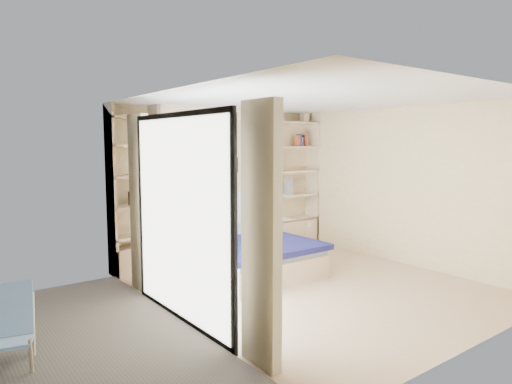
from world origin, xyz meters
TOP-DOWN VIEW (x-y plane):
  - ground at (0.00, 0.00)m, footprint 4.50×4.50m
  - room_shell at (-0.39, 1.52)m, footprint 4.50×4.50m
  - bed at (-0.34, 1.12)m, footprint 1.67×2.16m
  - photo_gallery at (-0.45, 2.22)m, footprint 1.48×0.02m
  - reading_lamps at (-0.30, 2.00)m, footprint 1.92×0.12m
  - shelf_decor at (1.11, 2.07)m, footprint 3.56×0.23m
  - deck at (-3.60, 0.00)m, footprint 3.20×4.00m
  - deck_chair at (-3.65, 0.04)m, footprint 0.57×0.77m

SIDE VIEW (x-z plane):
  - ground at x=0.00m, z-range 0.00..0.00m
  - deck at x=-3.60m, z-range -0.03..0.03m
  - bed at x=-0.34m, z-range -0.26..0.81m
  - deck_chair at x=-3.65m, z-range -0.02..0.67m
  - room_shell at x=-0.39m, z-range -1.17..3.33m
  - reading_lamps at x=-0.30m, z-range 1.03..1.17m
  - photo_gallery at x=-0.45m, z-range 1.19..2.01m
  - shelf_decor at x=1.11m, z-range 0.67..2.70m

